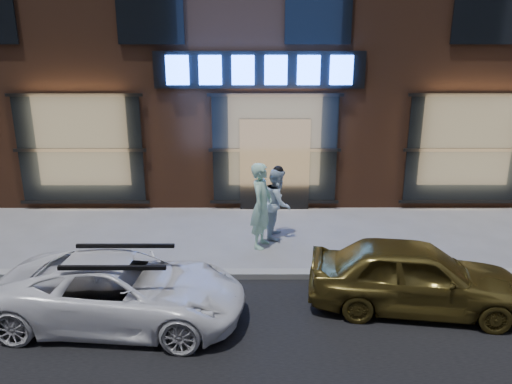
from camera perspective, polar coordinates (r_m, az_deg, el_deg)
ground at (r=9.68m, az=2.98°, el=-9.67°), size 90.00×90.00×0.00m
curb at (r=9.65m, az=2.98°, el=-9.35°), size 60.00×0.25×0.12m
storefront_building at (r=16.61m, az=1.73°, el=20.03°), size 30.20×8.28×10.30m
man_bowtie at (r=10.66m, az=0.64°, el=-1.57°), size 0.64×0.79×1.87m
man_cap at (r=11.25m, az=2.49°, el=-1.26°), size 0.72×0.86×1.60m
white_suv at (r=8.35m, az=-15.05°, el=-10.80°), size 4.05×2.13×1.09m
gold_sedan at (r=8.81m, az=17.70°, el=-9.10°), size 3.66×1.90×1.19m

